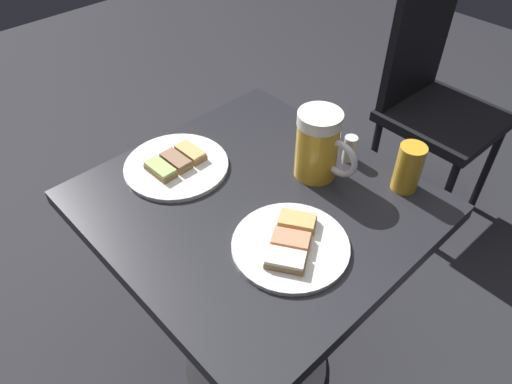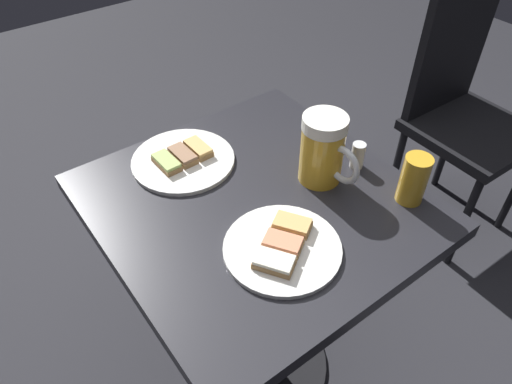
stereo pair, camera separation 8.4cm
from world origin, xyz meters
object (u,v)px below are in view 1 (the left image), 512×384
at_px(plate_near, 291,244).
at_px(cafe_chair, 432,95).
at_px(salt_shaker, 350,149).
at_px(plate_far, 176,165).
at_px(beer_glass_small, 408,168).
at_px(beer_mug, 319,145).

bearing_deg(plate_near, cafe_chair, -75.76).
bearing_deg(salt_shaker, plate_near, 107.77).
distance_m(plate_far, beer_glass_small, 0.51).
distance_m(plate_far, salt_shaker, 0.40).
xyz_separation_m(plate_far, salt_shaker, (-0.25, -0.31, 0.02)).
xyz_separation_m(plate_near, beer_glass_small, (-0.05, -0.31, 0.05)).
xyz_separation_m(beer_mug, cafe_chair, (0.15, -0.83, -0.28)).
height_order(plate_near, salt_shaker, salt_shaker).
relative_size(salt_shaker, cafe_chair, 0.07).
xyz_separation_m(plate_far, beer_glass_small, (-0.40, -0.32, 0.05)).
bearing_deg(beer_glass_small, beer_mug, 33.06).
height_order(plate_far, cafe_chair, cafe_chair).
height_order(beer_glass_small, salt_shaker, beer_glass_small).
bearing_deg(plate_near, beer_glass_small, -99.27).
height_order(beer_mug, beer_glass_small, beer_mug).
relative_size(plate_far, salt_shaker, 3.80).
bearing_deg(plate_far, salt_shaker, -128.95).
distance_m(beer_mug, beer_glass_small, 0.20).
xyz_separation_m(beer_mug, beer_glass_small, (-0.16, -0.11, -0.02)).
bearing_deg(plate_far, beer_glass_small, -140.94).
xyz_separation_m(beer_mug, salt_shaker, (-0.02, -0.10, -0.05)).
distance_m(plate_near, cafe_chair, 1.09).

